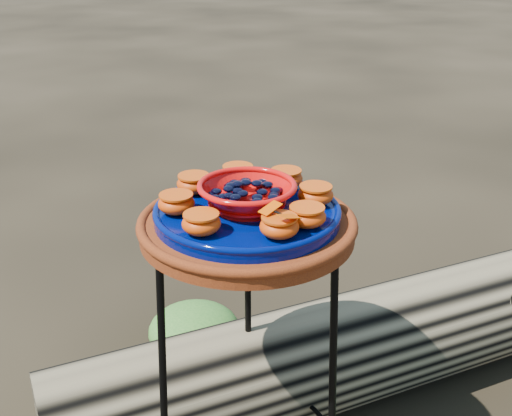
{
  "coord_description": "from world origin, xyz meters",
  "views": [
    {
      "loc": [
        0.0,
        -1.18,
        1.29
      ],
      "look_at": [
        0.02,
        0.0,
        0.76
      ],
      "focal_mm": 45.0,
      "sensor_mm": 36.0,
      "label": 1
    }
  ],
  "objects_px": {
    "terracotta_saucer": "(247,227)",
    "cobalt_plate": "(247,214)",
    "driftwood_log": "(349,349)",
    "red_bowl": "(247,196)",
    "plant_stand": "(248,373)"
  },
  "relations": [
    {
      "from": "cobalt_plate",
      "to": "driftwood_log",
      "type": "height_order",
      "value": "cobalt_plate"
    },
    {
      "from": "plant_stand",
      "to": "cobalt_plate",
      "type": "bearing_deg",
      "value": 0.0
    },
    {
      "from": "terracotta_saucer",
      "to": "red_bowl",
      "type": "bearing_deg",
      "value": 0.0
    },
    {
      "from": "plant_stand",
      "to": "cobalt_plate",
      "type": "distance_m",
      "value": 0.4
    },
    {
      "from": "plant_stand",
      "to": "red_bowl",
      "type": "distance_m",
      "value": 0.44
    },
    {
      "from": "terracotta_saucer",
      "to": "driftwood_log",
      "type": "height_order",
      "value": "terracotta_saucer"
    },
    {
      "from": "red_bowl",
      "to": "driftwood_log",
      "type": "bearing_deg",
      "value": 49.85
    },
    {
      "from": "red_bowl",
      "to": "driftwood_log",
      "type": "distance_m",
      "value": 0.77
    },
    {
      "from": "plant_stand",
      "to": "terracotta_saucer",
      "type": "xyz_separation_m",
      "value": [
        0.0,
        0.0,
        0.37
      ]
    },
    {
      "from": "red_bowl",
      "to": "plant_stand",
      "type": "bearing_deg",
      "value": 0.0
    },
    {
      "from": "terracotta_saucer",
      "to": "cobalt_plate",
      "type": "distance_m",
      "value": 0.03
    },
    {
      "from": "cobalt_plate",
      "to": "red_bowl",
      "type": "height_order",
      "value": "red_bowl"
    },
    {
      "from": "driftwood_log",
      "to": "red_bowl",
      "type": "bearing_deg",
      "value": -130.15
    },
    {
      "from": "plant_stand",
      "to": "terracotta_saucer",
      "type": "height_order",
      "value": "terracotta_saucer"
    },
    {
      "from": "terracotta_saucer",
      "to": "driftwood_log",
      "type": "bearing_deg",
      "value": 49.85
    }
  ]
}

